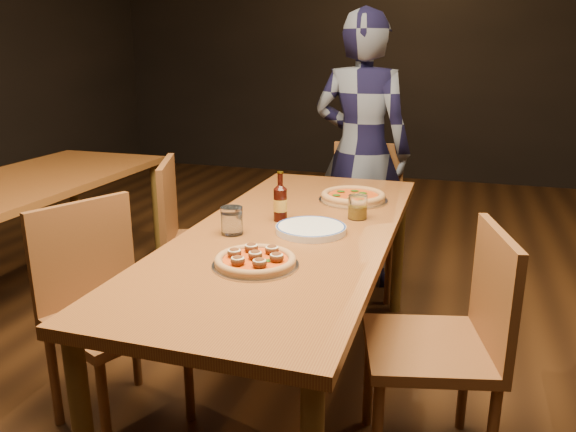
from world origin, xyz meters
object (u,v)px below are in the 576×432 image
(diner, at_px, (361,152))
(plate_stack, at_px, (311,229))
(chair_main_e, at_px, (429,346))
(beer_bottle, at_px, (280,204))
(chair_main_sw, at_px, (211,244))
(pizza_meatball, at_px, (255,260))
(amber_glass, at_px, (358,207))
(pizza_margherita, at_px, (353,196))
(chair_main_nw, at_px, (116,317))
(table_main, at_px, (292,246))
(table_left, at_px, (10,197))
(chair_end, at_px, (362,217))
(water_glass, at_px, (232,221))

(diner, bearing_deg, plate_stack, 99.85)
(chair_main_e, xyz_separation_m, beer_bottle, (-0.66, 0.37, 0.36))
(chair_main_sw, height_order, diner, diner)
(pizza_meatball, height_order, amber_glass, amber_glass)
(amber_glass, bearing_deg, pizza_margherita, 104.44)
(pizza_meatball, bearing_deg, chair_main_nw, 178.70)
(chair_main_nw, bearing_deg, beer_bottle, -20.58)
(table_main, distance_m, beer_bottle, 0.19)
(plate_stack, height_order, beer_bottle, beer_bottle)
(pizza_margherita, bearing_deg, table_left, -173.38)
(chair_main_nw, distance_m, pizza_margherita, 1.22)
(amber_glass, bearing_deg, chair_main_nw, -141.90)
(chair_end, height_order, pizza_meatball, chair_end)
(pizza_meatball, relative_size, pizza_margherita, 0.89)
(pizza_margherita, bearing_deg, pizza_meatball, -99.29)
(table_left, bearing_deg, table_main, -10.01)
(chair_main_nw, xyz_separation_m, chair_main_sw, (0.01, 0.84, 0.02))
(chair_main_sw, bearing_deg, chair_end, -62.73)
(pizza_meatball, bearing_deg, table_left, 157.09)
(plate_stack, distance_m, diner, 1.36)
(table_left, distance_m, chair_end, 2.01)
(table_main, bearing_deg, pizza_margherita, 73.52)
(diner, bearing_deg, beer_bottle, 92.44)
(table_main, bearing_deg, chair_main_nw, -145.09)
(table_main, bearing_deg, table_left, 169.99)
(plate_stack, bearing_deg, table_left, 169.95)
(beer_bottle, bearing_deg, table_left, 172.91)
(chair_end, relative_size, beer_bottle, 4.50)
(amber_glass, relative_size, diner, 0.06)
(table_left, height_order, chair_main_nw, chair_main_nw)
(pizza_meatball, height_order, diner, diner)
(chair_main_nw, relative_size, amber_glass, 9.05)
(table_main, distance_m, pizza_meatball, 0.43)
(table_main, relative_size, chair_end, 2.14)
(chair_end, bearing_deg, table_left, -155.84)
(chair_main_sw, height_order, chair_end, chair_main_sw)
(amber_glass, bearing_deg, table_left, 177.85)
(chair_main_sw, relative_size, plate_stack, 3.42)
(chair_main_sw, relative_size, chair_end, 1.03)
(diner, bearing_deg, pizza_meatball, 96.66)
(water_glass, bearing_deg, table_main, 31.39)
(chair_main_e, distance_m, amber_glass, 0.70)
(plate_stack, xyz_separation_m, amber_glass, (0.14, 0.24, 0.04))
(table_left, bearing_deg, chair_main_sw, 7.06)
(chair_main_e, height_order, amber_glass, chair_main_e)
(chair_end, relative_size, pizza_margherita, 2.81)
(chair_end, height_order, beer_bottle, beer_bottle)
(chair_main_sw, xyz_separation_m, amber_glass, (0.80, -0.21, 0.32))
(plate_stack, xyz_separation_m, water_glass, (-0.29, -0.11, 0.04))
(chair_main_sw, distance_m, beer_bottle, 0.69)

